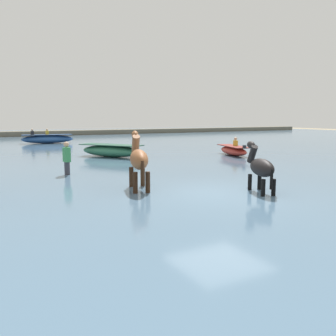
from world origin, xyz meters
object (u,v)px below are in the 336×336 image
(horse_trailing_black, at_px, (261,169))
(person_wading_close, at_px, (67,162))
(horse_lead_chestnut, at_px, (139,161))
(boat_far_inshore, at_px, (233,150))
(boat_near_starboard, at_px, (111,151))
(boat_far_offshore, at_px, (47,139))

(horse_trailing_black, bearing_deg, person_wading_close, 124.72)
(horse_lead_chestnut, height_order, boat_far_inshore, horse_lead_chestnut)
(horse_lead_chestnut, height_order, person_wading_close, horse_lead_chestnut)
(horse_trailing_black, distance_m, person_wading_close, 7.17)
(horse_trailing_black, relative_size, person_wading_close, 1.11)
(boat_far_inshore, bearing_deg, horse_lead_chestnut, -144.08)
(horse_trailing_black, distance_m, boat_near_starboard, 10.92)
(boat_near_starboard, bearing_deg, boat_far_offshore, 95.01)
(person_wading_close, bearing_deg, boat_far_inshore, 14.21)
(horse_lead_chestnut, distance_m, boat_near_starboard, 9.12)
(boat_near_starboard, bearing_deg, person_wading_close, -125.49)
(horse_trailing_black, relative_size, boat_near_starboard, 0.49)
(boat_far_inshore, relative_size, person_wading_close, 1.85)
(boat_near_starboard, bearing_deg, horse_lead_chestnut, -104.99)
(horse_trailing_black, height_order, boat_near_starboard, horse_trailing_black)
(person_wading_close, bearing_deg, horse_trailing_black, -55.28)
(horse_trailing_black, distance_m, boat_far_offshore, 22.95)
(boat_far_offshore, distance_m, person_wading_close, 17.19)
(horse_lead_chestnut, distance_m, boat_far_offshore, 20.83)
(horse_lead_chestnut, relative_size, person_wading_close, 1.29)
(boat_far_offshore, bearing_deg, person_wading_close, -98.44)
(horse_lead_chestnut, bearing_deg, boat_near_starboard, 75.01)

